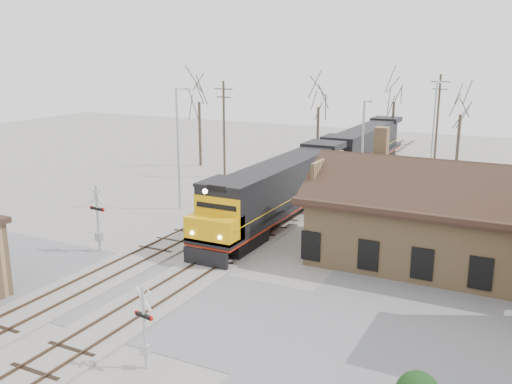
{
  "coord_description": "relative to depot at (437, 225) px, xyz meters",
  "views": [
    {
      "loc": [
        17.12,
        -22.16,
        12.57
      ],
      "look_at": [
        1.32,
        9.0,
        3.91
      ],
      "focal_mm": 40.0,
      "sensor_mm": 36.0,
      "label": 1
    }
  ],
  "objects": [
    {
      "name": "crossbuck_far",
      "position": [
        -19.58,
        -7.72,
        -0.36
      ],
      "size": [
        1.26,
        0.33,
        4.4
      ],
      "rotation": [
        0.0,
        0.0,
        3.06
      ],
      "color": "#A5A8AD",
      "rests_on": "ground"
    },
    {
      "name": "locomotive_lead",
      "position": [
        -11.99,
        3.03,
        0.1
      ],
      "size": [
        3.21,
        21.48,
        4.77
      ],
      "color": "black",
      "rests_on": "ground"
    },
    {
      "name": "streetlight_c",
      "position": [
        -4.28,
        22.09,
        3.04
      ],
      "size": [
        0.25,
        2.04,
        9.82
      ],
      "color": "#A5A8AD",
      "rests_on": "ground"
    },
    {
      "name": "utility_pole_a",
      "position": [
        -23.66,
        15.47,
        2.68
      ],
      "size": [
        2.0,
        0.24,
        9.72
      ],
      "color": "#382D23",
      "rests_on": "ground"
    },
    {
      "name": "ground",
      "position": [
        -11.99,
        -12.0,
        -2.41
      ],
      "size": [
        140.0,
        140.0,
        0.0
      ],
      "primitive_type": "plane",
      "color": "#9D988E",
      "rests_on": "ground"
    },
    {
      "name": "streetlight_a",
      "position": [
        -20.84,
        3.36,
        3.02
      ],
      "size": [
        0.25,
        2.04,
        9.77
      ],
      "color": "#A5A8AD",
      "rests_on": "ground"
    },
    {
      "name": "utility_pole_b",
      "position": [
        -5.51,
        31.43,
        2.88
      ],
      "size": [
        2.0,
        0.24,
        10.12
      ],
      "color": "#382D23",
      "rests_on": "ground"
    },
    {
      "name": "tree_d",
      "position": [
        -2.67,
        27.72,
        4.84
      ],
      "size": [
        4.16,
        4.16,
        10.18
      ],
      "color": "#382D23",
      "rests_on": "ground"
    },
    {
      "name": "track_main",
      "position": [
        -11.99,
        3.0,
        -2.34
      ],
      "size": [
        3.4,
        90.0,
        0.24
      ],
      "color": "#9D988E",
      "rests_on": "ground"
    },
    {
      "name": "track_siding",
      "position": [
        -16.49,
        3.0,
        -2.34
      ],
      "size": [
        3.4,
        90.0,
        0.24
      ],
      "color": "#9D988E",
      "rests_on": "ground"
    },
    {
      "name": "road",
      "position": [
        -11.99,
        -12.0,
        -2.39
      ],
      "size": [
        60.0,
        9.0,
        0.03
      ],
      "primitive_type": "cube",
      "color": "slate",
      "rests_on": "ground"
    },
    {
      "name": "crossbuck_near",
      "position": [
        -8.29,
        -17.6,
        -0.7
      ],
      "size": [
        1.02,
        0.29,
        3.58
      ],
      "rotation": [
        0.0,
        0.0,
        -0.17
      ],
      "color": "#A5A8AD",
      "rests_on": "ground"
    },
    {
      "name": "depot",
      "position": [
        0.0,
        0.0,
        0.0
      ],
      "size": [
        15.2,
        9.31,
        7.9
      ],
      "color": "#A17D53",
      "rests_on": "ground"
    },
    {
      "name": "tree_a",
      "position": [
        -29.09,
        19.45,
        5.87
      ],
      "size": [
        4.74,
        4.74,
        11.62
      ],
      "color": "#382D23",
      "rests_on": "ground"
    },
    {
      "name": "tree_c",
      "position": [
        -11.4,
        35.38,
        5.27
      ],
      "size": [
        4.4,
        4.4,
        10.79
      ],
      "color": "#382D23",
      "rests_on": "ground"
    },
    {
      "name": "streetlight_b",
      "position": [
        -7.11,
        8.16,
        2.61
      ],
      "size": [
        0.25,
        2.04,
        8.97
      ],
      "color": "#A5A8AD",
      "rests_on": "ground"
    },
    {
      "name": "locomotive_trailing",
      "position": [
        -11.99,
        24.79,
        0.1
      ],
      "size": [
        3.21,
        21.48,
        4.52
      ],
      "color": "black",
      "rests_on": "ground"
    },
    {
      "name": "tree_b",
      "position": [
        -18.37,
        28.13,
        4.92
      ],
      "size": [
        4.2,
        4.2,
        10.3
      ],
      "color": "#382D23",
      "rests_on": "ground"
    }
  ]
}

